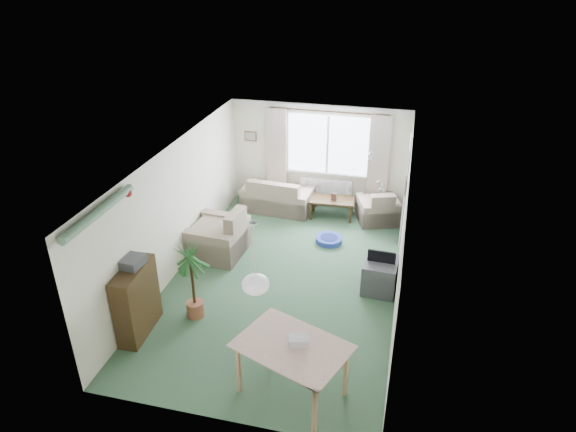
% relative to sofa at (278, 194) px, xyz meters
% --- Properties ---
extents(ground, '(6.50, 6.50, 0.00)m').
position_rel_sofa_xyz_m(ground, '(0.84, -2.75, -0.39)').
color(ground, '#325439').
extents(window, '(1.80, 0.03, 1.30)m').
position_rel_sofa_xyz_m(window, '(1.04, 0.48, 1.11)').
color(window, white).
extents(curtain_rod, '(2.60, 0.03, 0.03)m').
position_rel_sofa_xyz_m(curtain_rod, '(1.04, 0.40, 1.88)').
color(curtain_rod, black).
extents(curtain_left, '(0.45, 0.08, 2.00)m').
position_rel_sofa_xyz_m(curtain_left, '(-0.11, 0.38, 0.88)').
color(curtain_left, beige).
extents(curtain_right, '(0.45, 0.08, 2.00)m').
position_rel_sofa_xyz_m(curtain_right, '(2.19, 0.38, 0.88)').
color(curtain_right, beige).
extents(radiator, '(1.20, 0.10, 0.55)m').
position_rel_sofa_xyz_m(radiator, '(1.04, 0.44, 0.01)').
color(radiator, white).
extents(doorway, '(0.03, 0.95, 2.00)m').
position_rel_sofa_xyz_m(doorway, '(2.83, -0.55, 0.61)').
color(doorway, black).
extents(pendant_lamp, '(0.36, 0.36, 0.36)m').
position_rel_sofa_xyz_m(pendant_lamp, '(1.04, -5.05, 1.09)').
color(pendant_lamp, white).
extents(tinsel_garland, '(1.60, 1.60, 0.12)m').
position_rel_sofa_xyz_m(tinsel_garland, '(-1.08, -5.05, 1.89)').
color(tinsel_garland, '#196626').
extents(bauble_cluster_a, '(0.20, 0.20, 0.20)m').
position_rel_sofa_xyz_m(bauble_cluster_a, '(2.14, -1.85, 1.83)').
color(bauble_cluster_a, silver).
extents(bauble_cluster_b, '(0.20, 0.20, 0.20)m').
position_rel_sofa_xyz_m(bauble_cluster_b, '(2.44, -3.05, 1.83)').
color(bauble_cluster_b, silver).
extents(wall_picture_back, '(0.28, 0.03, 0.22)m').
position_rel_sofa_xyz_m(wall_picture_back, '(-0.76, 0.48, 1.16)').
color(wall_picture_back, brown).
extents(wall_picture_right, '(0.03, 0.24, 0.30)m').
position_rel_sofa_xyz_m(wall_picture_right, '(2.82, -1.55, 1.16)').
color(wall_picture_right, brown).
extents(sofa, '(1.63, 0.95, 0.79)m').
position_rel_sofa_xyz_m(sofa, '(0.00, 0.00, 0.00)').
color(sofa, beige).
rests_on(sofa, ground).
extents(armchair_corner, '(1.06, 1.03, 0.75)m').
position_rel_sofa_xyz_m(armchair_corner, '(2.29, -0.02, -0.02)').
color(armchair_corner, tan).
rests_on(armchair_corner, ground).
extents(armchair_left, '(1.09, 1.14, 0.96)m').
position_rel_sofa_xyz_m(armchair_left, '(-0.66, -2.15, 0.09)').
color(armchair_left, tan).
rests_on(armchair_left, ground).
extents(coffee_table, '(1.00, 0.60, 0.44)m').
position_rel_sofa_xyz_m(coffee_table, '(1.27, -0.08, -0.17)').
color(coffee_table, black).
rests_on(coffee_table, ground).
extents(photo_frame, '(0.12, 0.04, 0.16)m').
position_rel_sofa_xyz_m(photo_frame, '(1.31, -0.13, 0.13)').
color(photo_frame, '#4E3228').
rests_on(photo_frame, coffee_table).
extents(bookshelf, '(0.36, 0.96, 1.16)m').
position_rel_sofa_xyz_m(bookshelf, '(-1.00, -4.67, 0.19)').
color(bookshelf, black).
rests_on(bookshelf, ground).
extents(hifi_box, '(0.31, 0.37, 0.14)m').
position_rel_sofa_xyz_m(hifi_box, '(-1.01, -4.58, 0.83)').
color(hifi_box, '#3C3C41').
rests_on(hifi_box, bookshelf).
extents(houseplant, '(0.68, 0.68, 1.41)m').
position_rel_sofa_xyz_m(houseplant, '(-0.31, -4.10, 0.31)').
color(houseplant, '#216023').
rests_on(houseplant, ground).
extents(dining_table, '(1.52, 1.28, 0.81)m').
position_rel_sofa_xyz_m(dining_table, '(1.60, -5.35, 0.01)').
color(dining_table, tan).
rests_on(dining_table, ground).
extents(gift_box, '(0.29, 0.24, 0.12)m').
position_rel_sofa_xyz_m(gift_box, '(1.67, -5.29, 0.48)').
color(gift_box, silver).
rests_on(gift_box, dining_table).
extents(tv_cube, '(0.61, 0.66, 0.57)m').
position_rel_sofa_xyz_m(tv_cube, '(2.54, -2.66, -0.11)').
color(tv_cube, '#333337').
rests_on(tv_cube, ground).
extents(pet_bed, '(0.70, 0.70, 0.11)m').
position_rel_sofa_xyz_m(pet_bed, '(1.41, -1.22, -0.34)').
color(pet_bed, navy).
rests_on(pet_bed, ground).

